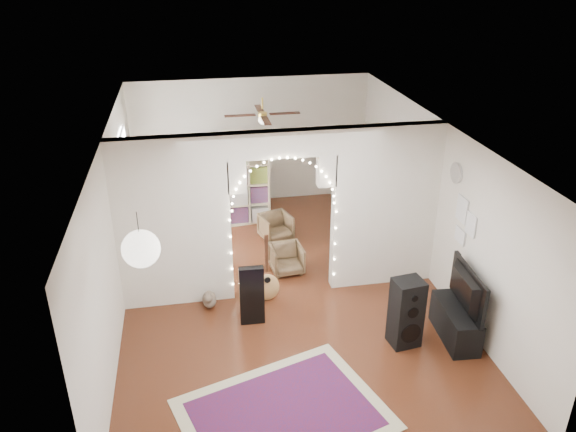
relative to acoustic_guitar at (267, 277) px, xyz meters
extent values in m
plane|color=black|center=(0.29, 0.25, -0.43)|extent=(7.50, 7.50, 0.00)
cube|color=white|center=(0.29, 0.25, 2.27)|extent=(5.00, 7.50, 0.02)
cube|color=silver|center=(0.29, 4.00, 0.92)|extent=(5.00, 0.02, 2.70)
cube|color=silver|center=(0.29, -3.50, 0.92)|extent=(5.00, 0.02, 2.70)
cube|color=silver|center=(-2.21, 0.25, 0.92)|extent=(0.02, 7.50, 2.70)
cube|color=silver|center=(2.79, 0.25, 0.92)|extent=(0.02, 7.50, 2.70)
cube|color=silver|center=(-1.36, 0.25, 0.92)|extent=(1.70, 0.20, 2.70)
cube|color=silver|center=(1.94, 0.25, 0.92)|extent=(1.70, 0.20, 2.70)
cube|color=silver|center=(0.29, 0.25, 2.07)|extent=(1.60, 0.20, 0.40)
cube|color=white|center=(-2.18, 2.05, 1.07)|extent=(0.04, 1.20, 1.40)
cylinder|color=white|center=(2.77, -0.35, 1.67)|extent=(0.03, 0.31, 0.31)
sphere|color=white|center=(-1.61, -2.15, 1.82)|extent=(0.40, 0.40, 0.40)
cube|color=maroon|center=(-0.17, -2.44, -0.42)|extent=(2.76, 2.38, 0.02)
cube|color=black|center=(-0.30, -0.54, 0.04)|extent=(0.36, 0.13, 0.94)
ellipsoid|color=tan|center=(0.00, 0.00, -0.02)|extent=(0.41, 0.18, 0.47)
cube|color=black|center=(0.00, 0.00, 0.38)|extent=(0.05, 0.03, 0.54)
cube|color=black|center=(0.00, 0.00, 0.67)|extent=(0.06, 0.04, 0.12)
ellipsoid|color=brown|center=(-0.91, 0.00, -0.31)|extent=(0.26, 0.36, 0.24)
sphere|color=brown|center=(-0.93, -0.14, -0.19)|extent=(0.16, 0.16, 0.14)
cone|color=brown|center=(-0.96, -0.14, -0.12)|extent=(0.04, 0.04, 0.05)
cone|color=brown|center=(-0.89, -0.14, -0.12)|extent=(0.04, 0.04, 0.05)
cylinder|color=brown|center=(-0.88, 0.18, -0.39)|extent=(0.07, 0.23, 0.07)
cube|color=black|center=(1.73, -1.41, 0.08)|extent=(0.44, 0.39, 1.02)
cylinder|color=black|center=(1.76, -1.58, -0.15)|extent=(0.30, 0.06, 0.30)
cylinder|color=black|center=(1.76, -1.58, 0.20)|extent=(0.16, 0.04, 0.16)
cylinder|color=black|center=(1.76, -1.58, 0.42)|extent=(0.09, 0.03, 0.09)
cube|color=black|center=(2.49, -1.42, -0.18)|extent=(0.47, 1.03, 0.50)
imported|color=black|center=(2.49, -1.42, 0.38)|extent=(0.22, 1.08, 0.62)
cube|color=#C8B691|center=(-0.35, 2.91, 0.42)|extent=(1.70, 0.61, 1.70)
cube|color=brown|center=(-0.15, 3.58, 0.30)|extent=(1.22, 0.83, 0.05)
cylinder|color=brown|center=(-0.66, 3.25, -0.08)|extent=(0.05, 0.05, 0.70)
cylinder|color=brown|center=(0.38, 3.27, -0.08)|extent=(0.05, 0.05, 0.70)
cylinder|color=brown|center=(-0.68, 3.89, -0.08)|extent=(0.05, 0.05, 0.70)
cylinder|color=brown|center=(0.36, 3.91, -0.08)|extent=(0.05, 0.05, 0.70)
imported|color=white|center=(-0.15, 3.58, 0.42)|extent=(0.19, 0.19, 0.19)
imported|color=brown|center=(0.46, 0.81, -0.18)|extent=(0.57, 0.58, 0.49)
imported|color=brown|center=(0.48, 2.04, -0.18)|extent=(0.68, 0.69, 0.51)
camera|label=1|loc=(-1.04, -7.42, 4.61)|focal=35.00mm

